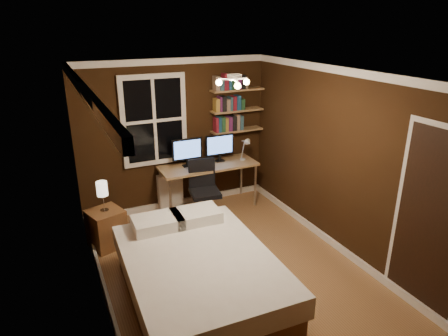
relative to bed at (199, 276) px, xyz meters
name	(u,v)px	position (x,y,z in m)	size (l,w,h in m)	color
floor	(229,267)	(0.60, 0.44, -0.32)	(4.20, 4.20, 0.00)	#906039
wall_back	(175,136)	(0.60, 2.54, 0.93)	(3.20, 0.04, 2.50)	black
wall_left	(92,202)	(-1.00, 0.44, 0.93)	(0.04, 4.20, 2.50)	black
wall_right	(336,160)	(2.20, 0.44, 0.93)	(0.04, 4.20, 2.50)	black
ceiling	(230,73)	(0.60, 0.44, 2.18)	(3.20, 4.20, 0.02)	white
window	(154,120)	(0.25, 2.51, 1.23)	(1.06, 0.06, 1.46)	white
door	(429,225)	(2.19, -1.11, 0.71)	(0.03, 0.82, 2.05)	black
ceiling_fixture	(234,83)	(0.60, 0.34, 2.08)	(0.44, 0.44, 0.18)	beige
bookshelf_lower	(237,130)	(1.68, 2.42, 0.93)	(0.92, 0.22, 0.03)	#A67E50
books_row_lower	(237,123)	(1.68, 2.42, 1.06)	(0.48, 0.16, 0.23)	maroon
bookshelf_middle	(237,110)	(1.68, 2.42, 1.28)	(0.92, 0.22, 0.03)	#A67E50
books_row_middle	(237,103)	(1.68, 2.42, 1.41)	(0.48, 0.16, 0.23)	navy
bookshelf_upper	(237,90)	(1.68, 2.42, 1.63)	(0.92, 0.22, 0.03)	#A67E50
books_row_upper	(237,82)	(1.68, 2.42, 1.76)	(0.54, 0.16, 0.23)	#22512C
bed	(199,276)	(0.00, 0.00, 0.00)	(1.62, 2.21, 0.74)	brown
nightstand	(107,228)	(-0.76, 1.65, -0.04)	(0.44, 0.44, 0.55)	brown
bedside_lamp	(103,197)	(-0.76, 1.65, 0.46)	(0.15, 0.15, 0.43)	beige
radiator	(170,192)	(0.43, 2.43, 0.00)	(0.41, 0.15, 0.62)	white
desk	(208,168)	(1.04, 2.21, 0.40)	(1.64, 0.62, 0.78)	#A67E50
monitor_left	(187,152)	(0.71, 2.29, 0.70)	(0.51, 0.12, 0.47)	black
monitor_right	(220,148)	(1.29, 2.29, 0.70)	(0.51, 0.12, 0.47)	black
desk_lamp	(245,149)	(1.68, 2.12, 0.68)	(0.14, 0.32, 0.44)	silver
office_chair	(204,198)	(0.80, 1.81, 0.06)	(0.55, 0.55, 0.99)	black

